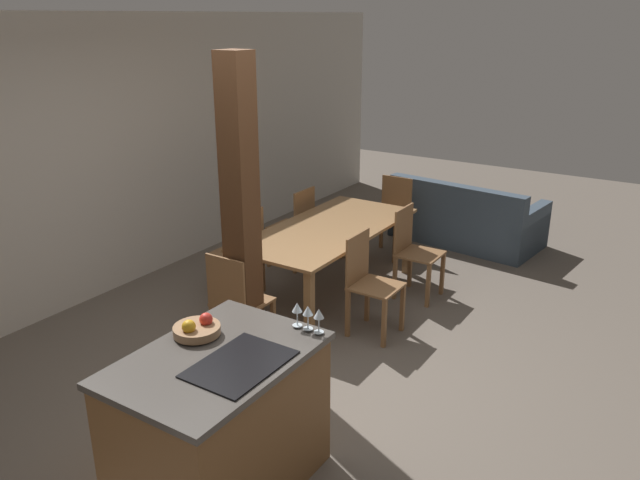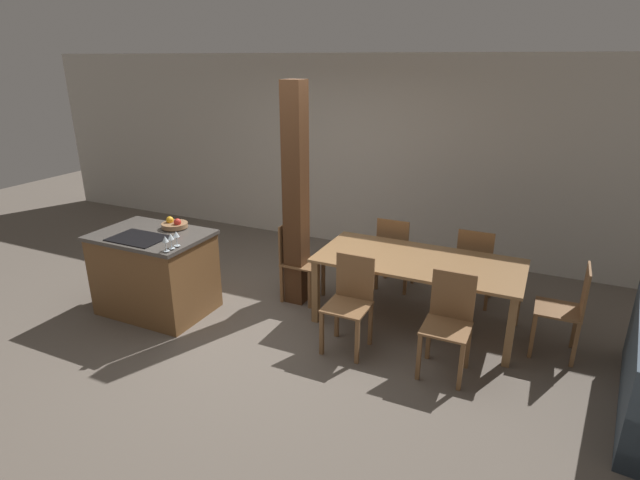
% 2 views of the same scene
% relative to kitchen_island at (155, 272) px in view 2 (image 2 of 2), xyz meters
% --- Properties ---
extents(ground_plane, '(16.00, 16.00, 0.00)m').
position_rel_kitchen_island_xyz_m(ground_plane, '(1.16, 0.25, -0.45)').
color(ground_plane, '#665B51').
extents(wall_back, '(11.20, 0.08, 2.70)m').
position_rel_kitchen_island_xyz_m(wall_back, '(1.16, 2.90, 0.90)').
color(wall_back, beige).
rests_on(wall_back, ground_plane).
extents(kitchen_island, '(1.18, 0.83, 0.91)m').
position_rel_kitchen_island_xyz_m(kitchen_island, '(0.00, 0.00, 0.00)').
color(kitchen_island, brown).
rests_on(kitchen_island, ground_plane).
extents(fruit_bowl, '(0.28, 0.28, 0.11)m').
position_rel_kitchen_island_xyz_m(fruit_bowl, '(0.12, 0.24, 0.49)').
color(fruit_bowl, '#99704C').
rests_on(fruit_bowl, kitchen_island).
extents(wine_glass_near, '(0.06, 0.06, 0.15)m').
position_rel_kitchen_island_xyz_m(wine_glass_near, '(0.52, -0.34, 0.57)').
color(wine_glass_near, silver).
rests_on(wine_glass_near, kitchen_island).
extents(wine_glass_middle, '(0.06, 0.06, 0.15)m').
position_rel_kitchen_island_xyz_m(wine_glass_middle, '(0.52, -0.26, 0.57)').
color(wine_glass_middle, silver).
rests_on(wine_glass_middle, kitchen_island).
extents(wine_glass_far, '(0.06, 0.06, 0.15)m').
position_rel_kitchen_island_xyz_m(wine_glass_far, '(0.52, -0.19, 0.57)').
color(wine_glass_far, silver).
rests_on(wine_glass_far, kitchen_island).
extents(dining_table, '(2.05, 0.96, 0.72)m').
position_rel_kitchen_island_xyz_m(dining_table, '(2.65, 0.92, 0.19)').
color(dining_table, olive).
rests_on(dining_table, ground_plane).
extents(dining_chair_near_left, '(0.40, 0.40, 0.90)m').
position_rel_kitchen_island_xyz_m(dining_chair_near_left, '(2.19, 0.21, 0.03)').
color(dining_chair_near_left, brown).
rests_on(dining_chair_near_left, ground_plane).
extents(dining_chair_near_right, '(0.40, 0.40, 0.90)m').
position_rel_kitchen_island_xyz_m(dining_chair_near_right, '(3.11, 0.21, 0.03)').
color(dining_chair_near_right, brown).
rests_on(dining_chair_near_right, ground_plane).
extents(dining_chair_far_left, '(0.40, 0.40, 0.90)m').
position_rel_kitchen_island_xyz_m(dining_chair_far_left, '(2.19, 1.63, 0.03)').
color(dining_chair_far_left, brown).
rests_on(dining_chair_far_left, ground_plane).
extents(dining_chair_far_right, '(0.40, 0.40, 0.90)m').
position_rel_kitchen_island_xyz_m(dining_chair_far_right, '(3.11, 1.63, 0.03)').
color(dining_chair_far_right, brown).
rests_on(dining_chair_far_right, ground_plane).
extents(dining_chair_head_end, '(0.40, 0.40, 0.90)m').
position_rel_kitchen_island_xyz_m(dining_chair_head_end, '(1.25, 0.92, 0.03)').
color(dining_chair_head_end, brown).
rests_on(dining_chair_head_end, ground_plane).
extents(dining_chair_foot_end, '(0.40, 0.40, 0.90)m').
position_rel_kitchen_island_xyz_m(dining_chair_foot_end, '(4.04, 0.92, 0.03)').
color(dining_chair_foot_end, brown).
rests_on(dining_chair_foot_end, ground_plane).
extents(timber_post, '(0.22, 0.22, 2.44)m').
position_rel_kitchen_island_xyz_m(timber_post, '(1.28, 0.86, 0.77)').
color(timber_post, '#4C2D19').
rests_on(timber_post, ground_plane).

